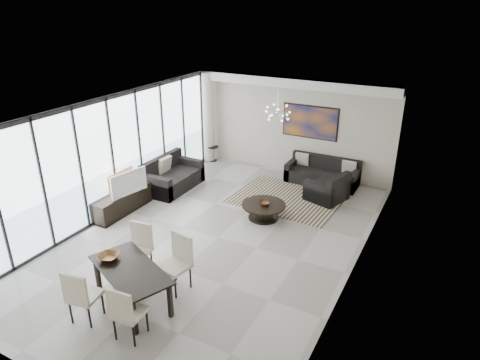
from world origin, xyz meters
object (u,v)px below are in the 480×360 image
Objects in this scene: sofa_main at (322,175)px; television at (126,182)px; coffee_table at (264,210)px; tv_console at (122,202)px; dining_table at (131,273)px.

television is at bearing -132.47° from sofa_main.
tv_console is at bearing -157.25° from coffee_table.
television is (-3.71, -4.06, 0.58)m from sofa_main.
dining_table is (2.56, -2.56, 0.35)m from tv_console.
coffee_table is 1.05× the size of television.
tv_console is at bearing 124.31° from television.
sofa_main is 5.66m from tv_console.
television reaches higher than coffee_table.
sofa_main reaches higher than tv_console.
television is (-3.12, -1.30, 0.62)m from coffee_table.
coffee_table is 3.55m from tv_console.
tv_console is (-3.28, -1.37, 0.05)m from coffee_table.
television reaches higher than tv_console.
sofa_main is 6.82m from dining_table.
coffee_table is 0.63× the size of tv_console.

